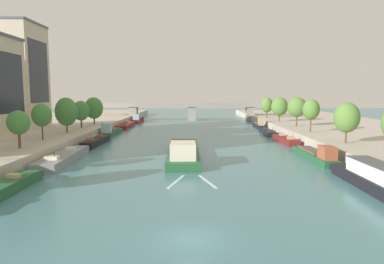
# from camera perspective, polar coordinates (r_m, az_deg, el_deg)

# --- Properties ---
(ground_plane) EXTENTS (400.00, 400.00, 0.00)m
(ground_plane) POSITION_cam_1_polar(r_m,az_deg,el_deg) (24.59, -0.13, -17.76)
(ground_plane) COLOR teal
(quay_left) EXTENTS (36.00, 170.00, 2.01)m
(quay_left) POSITION_cam_1_polar(r_m,az_deg,el_deg) (87.32, -26.76, -0.07)
(quay_left) COLOR #B7AD9E
(quay_left) RESTS_ON ground
(quay_right) EXTENTS (36.00, 170.00, 2.01)m
(quay_right) POSITION_cam_1_polar(r_m,az_deg,el_deg) (87.25, 26.79, -0.07)
(quay_right) COLOR #B7AD9E
(quay_right) RESTS_ON ground
(barge_midriver) EXTENTS (5.13, 24.44, 3.35)m
(barge_midriver) POSITION_cam_1_polar(r_m,az_deg,el_deg) (53.37, -1.39, -3.25)
(barge_midriver) COLOR #235633
(barge_midriver) RESTS_ON ground
(wake_behind_barge) EXTENTS (5.60, 5.93, 0.03)m
(wake_behind_barge) POSITION_cam_1_polar(r_m,az_deg,el_deg) (39.07, 0.03, -8.40)
(wake_behind_barge) COLOR silver
(wake_behind_barge) RESTS_ON ground
(moored_boat_left_upstream) EXTENTS (2.70, 14.11, 2.27)m
(moored_boat_left_upstream) POSITION_cam_1_polar(r_m,az_deg,el_deg) (38.76, -29.80, -8.50)
(moored_boat_left_upstream) COLOR #235633
(moored_boat_left_upstream) RESTS_ON ground
(moored_boat_left_midway) EXTENTS (3.92, 17.04, 2.22)m
(moored_boat_left_midway) POSITION_cam_1_polar(r_m,az_deg,el_deg) (54.06, -20.89, -3.99)
(moored_boat_left_midway) COLOR gray
(moored_boat_left_midway) RESTS_ON ground
(moored_boat_left_lone) EXTENTS (2.75, 12.60, 2.39)m
(moored_boat_left_lone) POSITION_cam_1_polar(r_m,az_deg,el_deg) (68.57, -15.91, -1.54)
(moored_boat_left_lone) COLOR black
(moored_boat_left_lone) RESTS_ON ground
(moored_boat_left_downstream) EXTENTS (2.76, 13.05, 3.30)m
(moored_boat_left_downstream) POSITION_cam_1_polar(r_m,az_deg,el_deg) (83.40, -13.60, 0.14)
(moored_boat_left_downstream) COLOR #235633
(moored_boat_left_downstream) RESTS_ON ground
(moored_boat_left_near) EXTENTS (3.38, 16.95, 2.22)m
(moored_boat_left_near) POSITION_cam_1_polar(r_m,az_deg,el_deg) (101.58, -11.04, 1.14)
(moored_boat_left_near) COLOR maroon
(moored_boat_left_near) RESTS_ON ground
(moored_boat_left_gap_after) EXTENTS (3.10, 13.49, 2.98)m
(moored_boat_left_gap_after) POSITION_cam_1_polar(r_m,az_deg,el_deg) (118.38, -9.12, 2.11)
(moored_boat_left_gap_after) COLOR maroon
(moored_boat_left_gap_after) RESTS_ON ground
(moored_boat_right_lone) EXTENTS (3.06, 15.71, 2.90)m
(moored_boat_right_lone) POSITION_cam_1_polar(r_m,az_deg,el_deg) (40.47, 28.71, -6.95)
(moored_boat_right_lone) COLOR black
(moored_boat_right_lone) RESTS_ON ground
(moored_boat_right_far) EXTENTS (2.55, 14.76, 2.79)m
(moored_boat_right_far) POSITION_cam_1_polar(r_m,az_deg,el_deg) (54.51, 20.36, -3.62)
(moored_boat_right_far) COLOR #235633
(moored_boat_right_far) RESTS_ON ground
(moored_boat_right_end) EXTENTS (2.60, 11.88, 2.33)m
(moored_boat_right_end) POSITION_cam_1_polar(r_m,az_deg,el_deg) (71.10, 15.65, -1.27)
(moored_boat_right_end) COLOR maroon
(moored_boat_right_end) RESTS_ON ground
(moored_boat_right_midway) EXTENTS (2.54, 12.68, 2.11)m
(moored_boat_right_midway) POSITION_cam_1_polar(r_m,az_deg,el_deg) (84.78, 12.77, -0.02)
(moored_boat_right_midway) COLOR black
(moored_boat_right_midway) RESTS_ON ground
(moored_boat_right_downstream) EXTENTS (2.10, 11.34, 3.23)m
(moored_boat_right_downstream) POSITION_cam_1_polar(r_m,az_deg,el_deg) (99.28, 11.39, 1.20)
(moored_boat_right_downstream) COLOR black
(moored_boat_right_downstream) RESTS_ON ground
(tree_left_midway) EXTENTS (3.24, 3.24, 5.62)m
(tree_left_midway) POSITION_cam_1_polar(r_m,az_deg,el_deg) (55.54, -27.32, 1.42)
(tree_left_midway) COLOR brown
(tree_left_midway) RESTS_ON quay_left
(tree_left_third) EXTENTS (3.33, 3.33, 6.30)m
(tree_left_third) POSITION_cam_1_polar(r_m,az_deg,el_deg) (63.52, -24.10, 2.62)
(tree_left_third) COLOR brown
(tree_left_third) RESTS_ON quay_left
(tree_left_past_mid) EXTENTS (4.49, 4.49, 7.21)m
(tree_left_past_mid) POSITION_cam_1_polar(r_m,az_deg,el_deg) (73.50, -20.50, 3.24)
(tree_left_past_mid) COLOR brown
(tree_left_past_mid) RESTS_ON quay_left
(tree_left_end_of_row) EXTENTS (3.84, 3.84, 6.29)m
(tree_left_end_of_row) POSITION_cam_1_polar(r_m,az_deg,el_deg) (83.17, -18.28, 3.44)
(tree_left_end_of_row) COLOR brown
(tree_left_end_of_row) RESTS_ON quay_left
(tree_left_nearest) EXTENTS (4.66, 4.66, 7.02)m
(tree_left_nearest) POSITION_cam_1_polar(r_m,az_deg,el_deg) (90.66, -16.26, 3.92)
(tree_left_nearest) COLOR brown
(tree_left_nearest) RESTS_ON quay_left
(tree_right_by_lamp) EXTENTS (4.03, 4.03, 6.63)m
(tree_right_by_lamp) POSITION_cam_1_polar(r_m,az_deg,el_deg) (59.89, 24.85, 2.23)
(tree_right_by_lamp) COLOR brown
(tree_right_by_lamp) RESTS_ON quay_right
(tree_right_past_mid) EXTENTS (3.47, 3.47, 6.81)m
(tree_right_past_mid) POSITION_cam_1_polar(r_m,az_deg,el_deg) (73.89, 19.63, 3.60)
(tree_right_past_mid) COLOR brown
(tree_right_past_mid) RESTS_ON quay_right
(tree_right_midway) EXTENTS (4.57, 4.57, 7.15)m
(tree_right_midway) POSITION_cam_1_polar(r_m,az_deg,el_deg) (86.28, 17.46, 4.05)
(tree_right_midway) COLOR brown
(tree_right_midway) RESTS_ON quay_right
(tree_right_end_of_row) EXTENTS (4.69, 4.69, 6.87)m
(tree_right_end_of_row) POSITION_cam_1_polar(r_m,az_deg,el_deg) (99.47, 14.71, 4.18)
(tree_right_end_of_row) COLOR brown
(tree_right_end_of_row) RESTS_ON quay_right
(tree_right_nearest) EXTENTS (3.81, 3.81, 6.67)m
(tree_right_nearest) POSITION_cam_1_polar(r_m,az_deg,el_deg) (113.37, 12.66, 4.50)
(tree_right_nearest) COLOR brown
(tree_right_nearest) RESTS_ON quay_right
(building_left_tall) EXTENTS (10.80, 12.25, 23.99)m
(building_left_tall) POSITION_cam_1_polar(r_m,az_deg,el_deg) (87.91, -27.59, 8.43)
(building_left_tall) COLOR beige
(building_left_tall) RESTS_ON quay_left
(bridge_far) EXTENTS (66.63, 4.40, 6.53)m
(bridge_far) POSITION_cam_1_polar(r_m,az_deg,el_deg) (122.82, 0.03, 3.90)
(bridge_far) COLOR gray
(bridge_far) RESTS_ON ground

